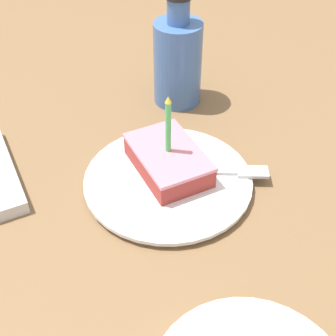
{
  "coord_description": "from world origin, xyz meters",
  "views": [
    {
      "loc": [
        0.23,
        0.45,
        0.47
      ],
      "look_at": [
        0.01,
        0.01,
        0.03
      ],
      "focal_mm": 50.0,
      "sensor_mm": 36.0,
      "label": 1
    }
  ],
  "objects_px": {
    "plate": "(168,181)",
    "bottle": "(178,60)",
    "cake_slice": "(166,160)",
    "fork": "(217,171)"
  },
  "relations": [
    {
      "from": "plate",
      "to": "bottle",
      "type": "distance_m",
      "value": 0.24
    },
    {
      "from": "cake_slice",
      "to": "bottle",
      "type": "relative_size",
      "value": 0.66
    },
    {
      "from": "cake_slice",
      "to": "bottle",
      "type": "distance_m",
      "value": 0.22
    },
    {
      "from": "plate",
      "to": "bottle",
      "type": "height_order",
      "value": "bottle"
    },
    {
      "from": "bottle",
      "to": "fork",
      "type": "bearing_deg",
      "value": 77.46
    },
    {
      "from": "fork",
      "to": "cake_slice",
      "type": "bearing_deg",
      "value": -31.26
    },
    {
      "from": "cake_slice",
      "to": "fork",
      "type": "height_order",
      "value": "cake_slice"
    },
    {
      "from": "plate",
      "to": "cake_slice",
      "type": "relative_size",
      "value": 1.85
    },
    {
      "from": "fork",
      "to": "bottle",
      "type": "height_order",
      "value": "bottle"
    },
    {
      "from": "cake_slice",
      "to": "plate",
      "type": "bearing_deg",
      "value": 73.46
    }
  ]
}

